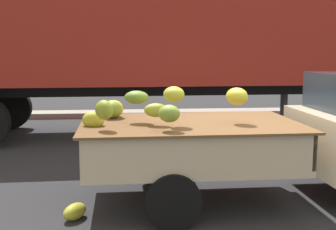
{
  "coord_description": "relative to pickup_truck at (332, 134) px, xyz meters",
  "views": [
    {
      "loc": [
        -1.64,
        -5.75,
        2.01
      ],
      "look_at": [
        -1.11,
        0.09,
        1.16
      ],
      "focal_mm": 47.48,
      "sensor_mm": 36.0,
      "label": 1
    }
  ],
  "objects": [
    {
      "name": "ground",
      "position": [
        -1.12,
        0.04,
        -0.88
      ],
      "size": [
        220.0,
        220.0,
        0.0
      ],
      "primitive_type": "plane",
      "color": "#28282B"
    },
    {
      "name": "curb_strip",
      "position": [
        -1.12,
        7.95,
        -0.8
      ],
      "size": [
        80.0,
        0.8,
        0.16
      ],
      "primitive_type": "cube",
      "color": "gray",
      "rests_on": "ground"
    },
    {
      "name": "pickup_truck",
      "position": [
        0.0,
        0.0,
        0.0
      ],
      "size": [
        5.02,
        1.94,
        1.7
      ],
      "rotation": [
        0.0,
        0.0,
        0.02
      ],
      "color": "#CCB793",
      "rests_on": "ground"
    },
    {
      "name": "semi_trailer",
      "position": [
        -2.25,
        4.9,
        1.66
      ],
      "size": [
        12.06,
        2.88,
        3.95
      ],
      "rotation": [
        0.0,
        0.0,
        0.02
      ],
      "color": "maroon",
      "rests_on": "ground"
    },
    {
      "name": "fallen_banana_bunch_near_tailgate",
      "position": [
        -3.42,
        -0.52,
        -0.79
      ],
      "size": [
        0.36,
        0.42,
        0.19
      ],
      "primitive_type": "ellipsoid",
      "rotation": [
        0.0,
        0.0,
        1.04
      ],
      "color": "gold",
      "rests_on": "ground"
    }
  ]
}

